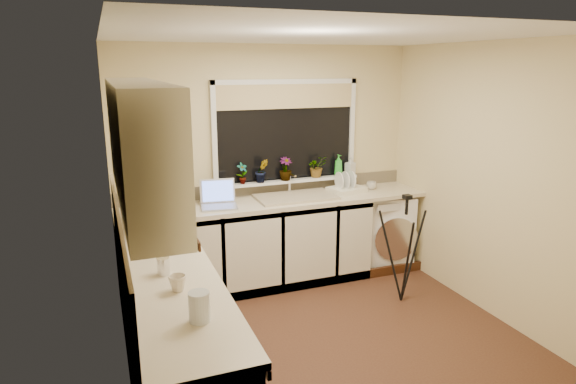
# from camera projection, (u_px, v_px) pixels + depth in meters

# --- Properties ---
(floor) EXTENTS (3.20, 3.20, 0.00)m
(floor) POSITION_uv_depth(u_px,v_px,m) (326.00, 336.00, 4.23)
(floor) COLOR #533121
(floor) RESTS_ON ground
(ceiling) EXTENTS (3.20, 3.20, 0.00)m
(ceiling) POSITION_uv_depth(u_px,v_px,m) (332.00, 35.00, 3.62)
(ceiling) COLOR white
(ceiling) RESTS_ON ground
(wall_back) EXTENTS (3.20, 0.00, 3.20)m
(wall_back) POSITION_uv_depth(u_px,v_px,m) (268.00, 163.00, 5.28)
(wall_back) COLOR beige
(wall_back) RESTS_ON ground
(wall_front) EXTENTS (3.20, 0.00, 3.20)m
(wall_front) POSITION_uv_depth(u_px,v_px,m) (454.00, 267.00, 2.57)
(wall_front) COLOR beige
(wall_front) RESTS_ON ground
(wall_left) EXTENTS (0.00, 3.00, 3.00)m
(wall_left) POSITION_uv_depth(u_px,v_px,m) (115.00, 219.00, 3.37)
(wall_left) COLOR beige
(wall_left) RESTS_ON ground
(wall_right) EXTENTS (0.00, 3.00, 3.00)m
(wall_right) POSITION_uv_depth(u_px,v_px,m) (489.00, 181.00, 4.48)
(wall_right) COLOR beige
(wall_right) RESTS_ON ground
(base_cabinet_back) EXTENTS (2.55, 0.60, 0.86)m
(base_cabinet_back) POSITION_uv_depth(u_px,v_px,m) (248.00, 247.00, 5.10)
(base_cabinet_back) COLOR silver
(base_cabinet_back) RESTS_ON floor
(base_cabinet_left) EXTENTS (0.54, 2.40, 0.86)m
(base_cabinet_left) POSITION_uv_depth(u_px,v_px,m) (173.00, 337.00, 3.40)
(base_cabinet_left) COLOR silver
(base_cabinet_left) RESTS_ON floor
(worktop_back) EXTENTS (3.20, 0.60, 0.04)m
(worktop_back) POSITION_uv_depth(u_px,v_px,m) (278.00, 202.00, 5.10)
(worktop_back) COLOR beige
(worktop_back) RESTS_ON base_cabinet_back
(worktop_left) EXTENTS (0.60, 2.40, 0.04)m
(worktop_left) POSITION_uv_depth(u_px,v_px,m) (170.00, 277.00, 3.29)
(worktop_left) COLOR beige
(worktop_left) RESTS_ON base_cabinet_left
(upper_cabinet) EXTENTS (0.28, 1.90, 0.70)m
(upper_cabinet) POSITION_uv_depth(u_px,v_px,m) (139.00, 143.00, 2.88)
(upper_cabinet) COLOR silver
(upper_cabinet) RESTS_ON wall_left
(splashback_left) EXTENTS (0.02, 2.40, 0.45)m
(splashback_left) POSITION_uv_depth(u_px,v_px,m) (121.00, 247.00, 3.13)
(splashback_left) COLOR beige
(splashback_left) RESTS_ON wall_left
(splashback_back) EXTENTS (3.20, 0.02, 0.14)m
(splashback_back) POSITION_uv_depth(u_px,v_px,m) (268.00, 187.00, 5.34)
(splashback_back) COLOR beige
(splashback_back) RESTS_ON wall_back
(window_glass) EXTENTS (1.50, 0.02, 1.00)m
(window_glass) POSITION_uv_depth(u_px,v_px,m) (286.00, 132.00, 5.26)
(window_glass) COLOR black
(window_glass) RESTS_ON wall_back
(window_blind) EXTENTS (1.50, 0.02, 0.25)m
(window_blind) POSITION_uv_depth(u_px,v_px,m) (287.00, 96.00, 5.14)
(window_blind) COLOR tan
(window_blind) RESTS_ON wall_back
(windowsill) EXTENTS (1.60, 0.14, 0.03)m
(windowsill) POSITION_uv_depth(u_px,v_px,m) (288.00, 181.00, 5.34)
(windowsill) COLOR white
(windowsill) RESTS_ON wall_back
(sink) EXTENTS (0.82, 0.46, 0.03)m
(sink) POSITION_uv_depth(u_px,v_px,m) (296.00, 197.00, 5.16)
(sink) COLOR tan
(sink) RESTS_ON worktop_back
(faucet) EXTENTS (0.03, 0.03, 0.24)m
(faucet) POSITION_uv_depth(u_px,v_px,m) (289.00, 183.00, 5.30)
(faucet) COLOR silver
(faucet) RESTS_ON worktop_back
(washing_machine) EXTENTS (0.69, 0.67, 0.83)m
(washing_machine) POSITION_uv_depth(u_px,v_px,m) (381.00, 229.00, 5.70)
(washing_machine) COLOR white
(washing_machine) RESTS_ON floor
(laptop) EXTENTS (0.39, 0.38, 0.25)m
(laptop) POSITION_uv_depth(u_px,v_px,m) (218.00, 199.00, 4.86)
(laptop) COLOR #A1A1A9
(laptop) RESTS_ON worktop_back
(kettle) EXTENTS (0.16, 0.16, 0.22)m
(kettle) POSITION_uv_depth(u_px,v_px,m) (162.00, 229.00, 3.84)
(kettle) COLOR white
(kettle) RESTS_ON worktop_left
(dish_rack) EXTENTS (0.43, 0.37, 0.06)m
(dish_rack) POSITION_uv_depth(u_px,v_px,m) (347.00, 190.00, 5.40)
(dish_rack) COLOR white
(dish_rack) RESTS_ON worktop_back
(tripod) EXTENTS (0.61, 0.61, 1.07)m
(tripod) POSITION_uv_depth(u_px,v_px,m) (404.00, 249.00, 4.75)
(tripod) COLOR black
(tripod) RESTS_ON floor
(glass_jug) EXTENTS (0.12, 0.12, 0.17)m
(glass_jug) POSITION_uv_depth(u_px,v_px,m) (199.00, 307.00, 2.66)
(glass_jug) COLOR silver
(glass_jug) RESTS_ON worktop_left
(steel_jar) EXTENTS (0.08, 0.08, 0.12)m
(steel_jar) POSITION_uv_depth(u_px,v_px,m) (163.00, 266.00, 3.26)
(steel_jar) COLOR silver
(steel_jar) RESTS_ON worktop_left
(microwave) EXTENTS (0.45, 0.60, 0.31)m
(microwave) POSITION_uv_depth(u_px,v_px,m) (155.00, 208.00, 4.25)
(microwave) COLOR silver
(microwave) RESTS_ON worktop_left
(plant_a) EXTENTS (0.13, 0.11, 0.22)m
(plant_a) POSITION_uv_depth(u_px,v_px,m) (242.00, 173.00, 5.10)
(plant_a) COLOR #999999
(plant_a) RESTS_ON windowsill
(plant_b) EXTENTS (0.14, 0.11, 0.25)m
(plant_b) POSITION_uv_depth(u_px,v_px,m) (262.00, 171.00, 5.16)
(plant_b) COLOR #999999
(plant_b) RESTS_ON windowsill
(plant_c) EXTENTS (0.15, 0.15, 0.25)m
(plant_c) POSITION_uv_depth(u_px,v_px,m) (286.00, 169.00, 5.27)
(plant_c) COLOR #999999
(plant_c) RESTS_ON windowsill
(plant_d) EXTENTS (0.22, 0.20, 0.23)m
(plant_d) POSITION_uv_depth(u_px,v_px,m) (317.00, 167.00, 5.42)
(plant_d) COLOR #999999
(plant_d) RESTS_ON windowsill
(soap_bottle_green) EXTENTS (0.10, 0.10, 0.23)m
(soap_bottle_green) POSITION_uv_depth(u_px,v_px,m) (338.00, 165.00, 5.49)
(soap_bottle_green) COLOR green
(soap_bottle_green) RESTS_ON windowsill
(soap_bottle_clear) EXTENTS (0.11, 0.11, 0.20)m
(soap_bottle_clear) POSITION_uv_depth(u_px,v_px,m) (350.00, 166.00, 5.56)
(soap_bottle_clear) COLOR #999999
(soap_bottle_clear) RESTS_ON windowsill
(cup_back) EXTENTS (0.13, 0.13, 0.09)m
(cup_back) POSITION_uv_depth(u_px,v_px,m) (371.00, 185.00, 5.52)
(cup_back) COLOR beige
(cup_back) RESTS_ON worktop_back
(cup_left) EXTENTS (0.12, 0.12, 0.10)m
(cup_left) POSITION_uv_depth(u_px,v_px,m) (178.00, 283.00, 3.03)
(cup_left) COLOR beige
(cup_left) RESTS_ON worktop_left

